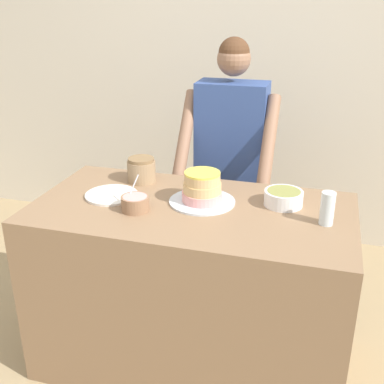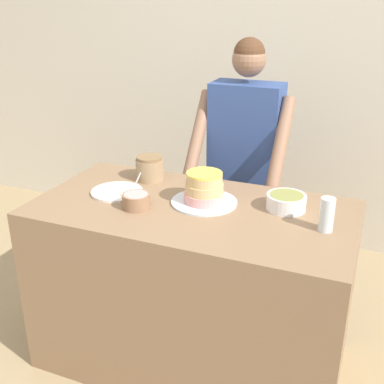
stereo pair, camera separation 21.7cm
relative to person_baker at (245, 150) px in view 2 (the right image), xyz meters
name	(u,v)px [view 2 (the right image)]	position (x,y,z in m)	size (l,w,h in m)	color
wall_back	(276,69)	(-0.03, 0.84, 0.36)	(10.00, 0.05, 2.60)	beige
counter	(192,287)	(-0.03, -0.75, -0.50)	(1.50, 0.78, 0.88)	#8C6B4C
person_baker	(245,150)	(0.00, 0.00, 0.00)	(0.56, 0.46, 1.59)	#2D2D38
cake	(204,190)	(0.01, -0.69, 0.01)	(0.32, 0.32, 0.15)	silver
frosting_bowl_pink	(136,200)	(-0.27, -0.86, -0.02)	(0.13, 0.13, 0.16)	#936B4C
frosting_bowl_olive	(286,201)	(0.38, -0.61, -0.02)	(0.18, 0.18, 0.07)	white
drinking_glass	(327,215)	(0.58, -0.77, 0.01)	(0.06, 0.06, 0.15)	silver
ceramic_plate	(117,192)	(-0.44, -0.74, -0.05)	(0.26, 0.26, 0.01)	white
stoneware_jar	(150,168)	(-0.37, -0.51, 0.00)	(0.15, 0.15, 0.13)	#9E7F5B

